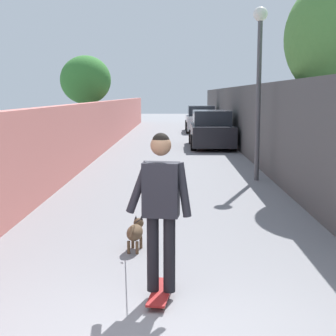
{
  "coord_description": "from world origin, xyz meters",
  "views": [
    {
      "loc": [
        -3.99,
        -0.11,
        2.21
      ],
      "look_at": [
        4.26,
        0.01,
        1.0
      ],
      "focal_mm": 53.94,
      "sensor_mm": 36.0,
      "label": 1
    }
  ],
  "objects": [
    {
      "name": "tree_left_mid",
      "position": [
        19.0,
        3.95,
        2.83
      ],
      "size": [
        2.28,
        2.28,
        3.93
      ],
      "color": "brown",
      "rests_on": "ground"
    },
    {
      "name": "ground_plane",
      "position": [
        14.0,
        0.0,
        0.0
      ],
      "size": [
        80.0,
        80.0,
        0.0
      ],
      "primitive_type": "plane",
      "color": "gray"
    },
    {
      "name": "fence_right",
      "position": [
        12.0,
        -2.76,
        1.26
      ],
      "size": [
        48.0,
        0.3,
        2.52
      ],
      "primitive_type": "cube",
      "color": "#4C4C4C",
      "rests_on": "ground"
    },
    {
      "name": "skateboard",
      "position": [
        1.26,
        0.04,
        0.07
      ],
      "size": [
        0.82,
        0.3,
        0.08
      ],
      "color": "maroon",
      "rests_on": "ground"
    },
    {
      "name": "wall_left",
      "position": [
        12.0,
        2.76,
        0.97
      ],
      "size": [
        48.0,
        0.3,
        1.93
      ],
      "primitive_type": "cube",
      "color": "#CC726B",
      "rests_on": "ground"
    },
    {
      "name": "dog",
      "position": [
        2.96,
        0.46,
        0.27
      ],
      "size": [
        2.02,
        0.56,
        1.06
      ],
      "color": "brown",
      "rests_on": "ground"
    },
    {
      "name": "person_skateboarder",
      "position": [
        1.26,
        0.04,
        1.1
      ],
      "size": [
        0.27,
        0.72,
        1.73
      ],
      "color": "black",
      "rests_on": "skateboard"
    },
    {
      "name": "lamp_post",
      "position": [
        8.94,
        -2.21,
        2.98
      ],
      "size": [
        0.36,
        0.36,
        4.36
      ],
      "color": "#4C4C51",
      "rests_on": "ground"
    },
    {
      "name": "car_far",
      "position": [
        25.95,
        -1.61,
        0.71
      ],
      "size": [
        4.04,
        1.8,
        1.54
      ],
      "color": "silver",
      "rests_on": "ground"
    },
    {
      "name": "car_near",
      "position": [
        17.2,
        -1.61,
        0.72
      ],
      "size": [
        4.29,
        1.8,
        1.54
      ],
      "color": "black",
      "rests_on": "ground"
    }
  ]
}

